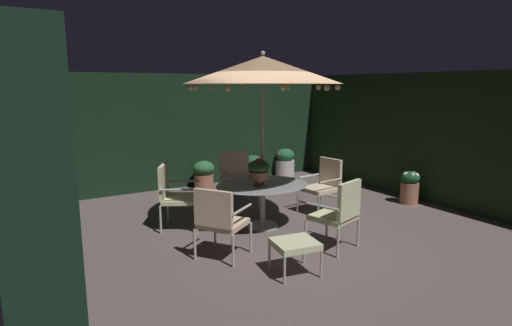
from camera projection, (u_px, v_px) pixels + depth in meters
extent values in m
cube|color=#5F504F|center=(275.00, 228.00, 6.87)|extent=(7.49, 7.42, 0.02)
cube|color=black|center=(190.00, 130.00, 9.63)|extent=(7.49, 0.30, 2.56)
cube|color=black|center=(18.00, 175.00, 4.81)|extent=(0.30, 7.42, 2.56)
cube|color=black|center=(423.00, 136.00, 8.46)|extent=(0.30, 7.42, 2.56)
cylinder|color=#BCB5AA|center=(262.00, 226.00, 6.88)|extent=(0.52, 0.52, 0.03)
cylinder|color=#BCB5AA|center=(262.00, 206.00, 6.82)|extent=(0.09, 0.09, 0.70)
ellipsoid|color=#939496|center=(263.00, 185.00, 6.76)|extent=(1.56, 1.30, 0.03)
cylinder|color=#B5B3AB|center=(263.00, 153.00, 6.66)|extent=(0.06, 0.06, 2.47)
cone|color=tan|center=(263.00, 70.00, 6.43)|extent=(2.47, 2.47, 0.42)
sphere|color=#B5B3AB|center=(263.00, 53.00, 6.38)|extent=(0.07, 0.07, 0.07)
sphere|color=#F9DB8C|center=(319.00, 87.00, 7.09)|extent=(0.08, 0.08, 0.08)
sphere|color=#F9DB8C|center=(288.00, 87.00, 7.51)|extent=(0.08, 0.08, 0.08)
sphere|color=#F9DB8C|center=(246.00, 87.00, 7.57)|extent=(0.08, 0.08, 0.08)
sphere|color=#F9DB8C|center=(214.00, 87.00, 7.24)|extent=(0.08, 0.08, 0.08)
sphere|color=#F9DB8C|center=(190.00, 87.00, 6.57)|extent=(0.08, 0.08, 0.08)
sphere|color=#F9DB8C|center=(195.00, 88.00, 5.85)|extent=(0.08, 0.08, 0.08)
sphere|color=#F9DB8C|center=(227.00, 88.00, 5.45)|extent=(0.08, 0.08, 0.08)
sphere|color=#F9DB8C|center=(283.00, 88.00, 5.37)|extent=(0.08, 0.08, 0.08)
sphere|color=#F9DB8C|center=(327.00, 88.00, 5.74)|extent=(0.08, 0.08, 0.08)
sphere|color=#F9DB8C|center=(338.00, 88.00, 6.36)|extent=(0.08, 0.08, 0.08)
cylinder|color=#A86B48|center=(259.00, 182.00, 6.64)|extent=(0.14, 0.14, 0.11)
cylinder|color=#A5694C|center=(259.00, 175.00, 6.62)|extent=(0.32, 0.32, 0.12)
ellipsoid|color=#284528|center=(259.00, 167.00, 6.59)|extent=(0.35, 0.35, 0.21)
sphere|color=#D72F44|center=(259.00, 162.00, 6.58)|extent=(0.12, 0.12, 0.12)
cylinder|color=#B3AEA8|center=(201.00, 209.00, 7.12)|extent=(0.04, 0.04, 0.45)
cylinder|color=#B3AEA8|center=(197.00, 220.00, 6.52)|extent=(0.04, 0.04, 0.45)
cylinder|color=#B3AEA8|center=(168.00, 209.00, 7.11)|extent=(0.04, 0.04, 0.45)
cylinder|color=#B3AEA8|center=(161.00, 220.00, 6.51)|extent=(0.04, 0.04, 0.45)
cube|color=beige|center=(181.00, 199.00, 6.77)|extent=(0.77, 0.79, 0.07)
cube|color=beige|center=(164.00, 181.00, 6.70)|extent=(0.34, 0.53, 0.54)
cylinder|color=#B3AEA8|center=(183.00, 181.00, 7.02)|extent=(0.49, 0.30, 0.04)
cylinder|color=#B3AEA8|center=(178.00, 190.00, 6.43)|extent=(0.49, 0.30, 0.04)
cylinder|color=#BBAFA6|center=(215.00, 232.00, 6.02)|extent=(0.04, 0.04, 0.43)
cylinder|color=#BBAFA6|center=(251.00, 238.00, 5.78)|extent=(0.04, 0.04, 0.43)
cylinder|color=#BBAFA6|center=(195.00, 244.00, 5.54)|extent=(0.04, 0.04, 0.43)
cylinder|color=#BBAFA6|center=(233.00, 251.00, 5.30)|extent=(0.04, 0.04, 0.43)
cube|color=beige|center=(223.00, 223.00, 5.61)|extent=(0.75, 0.76, 0.07)
cube|color=beige|center=(213.00, 209.00, 5.33)|extent=(0.36, 0.49, 0.48)
cylinder|color=#BBAFA6|center=(205.00, 204.00, 5.69)|extent=(0.44, 0.32, 0.04)
cylinder|color=#BBAFA6|center=(242.00, 209.00, 5.46)|extent=(0.44, 0.32, 0.04)
cylinder|color=#B3B3A4|center=(305.00, 234.00, 5.95)|extent=(0.04, 0.04, 0.42)
cylinder|color=#B3B3A4|center=(327.00, 224.00, 6.36)|extent=(0.04, 0.04, 0.42)
cylinder|color=#B3B3A4|center=(338.00, 243.00, 5.60)|extent=(0.04, 0.04, 0.42)
cylinder|color=#B3B3A4|center=(358.00, 232.00, 6.00)|extent=(0.04, 0.04, 0.42)
cube|color=beige|center=(333.00, 217.00, 5.93)|extent=(0.68, 0.66, 0.07)
cube|color=beige|center=(349.00, 200.00, 5.71)|extent=(0.53, 0.21, 0.52)
cylinder|color=#B3B3A4|center=(322.00, 206.00, 5.69)|extent=(0.18, 0.50, 0.04)
cylinder|color=#B3B3A4|center=(343.00, 198.00, 6.10)|extent=(0.18, 0.50, 0.04)
cylinder|color=#B4B1A9|center=(318.00, 207.00, 7.26)|extent=(0.04, 0.04, 0.40)
cylinder|color=#B4B1A9|center=(298.00, 201.00, 7.67)|extent=(0.04, 0.04, 0.40)
cylinder|color=#B4B1A9|center=(341.00, 202.00, 7.61)|extent=(0.04, 0.04, 0.40)
cylinder|color=#B4B1A9|center=(320.00, 196.00, 8.02)|extent=(0.04, 0.04, 0.40)
cube|color=beige|center=(319.00, 189.00, 7.60)|extent=(0.62, 0.58, 0.07)
cube|color=beige|center=(331.00, 172.00, 7.71)|extent=(0.11, 0.51, 0.50)
cylinder|color=#B4B1A9|center=(331.00, 181.00, 7.36)|extent=(0.56, 0.10, 0.04)
cylinder|color=#B4B1A9|center=(310.00, 176.00, 7.77)|extent=(0.56, 0.10, 0.04)
cylinder|color=#B6B5A7|center=(258.00, 196.00, 7.92)|extent=(0.04, 0.04, 0.45)
cylinder|color=#B6B5A7|center=(227.00, 199.00, 7.71)|extent=(0.04, 0.04, 0.45)
cylinder|color=#B6B5A7|center=(249.00, 190.00, 8.44)|extent=(0.04, 0.04, 0.45)
cylinder|color=#B6B5A7|center=(219.00, 192.00, 8.23)|extent=(0.04, 0.04, 0.45)
cube|color=beige|center=(238.00, 181.00, 8.03)|extent=(0.70, 0.66, 0.07)
cube|color=beige|center=(234.00, 164.00, 8.22)|extent=(0.59, 0.18, 0.52)
cylinder|color=#B6B5A7|center=(253.00, 168.00, 8.09)|extent=(0.14, 0.53, 0.04)
cylinder|color=#B6B5A7|center=(223.00, 170.00, 7.88)|extent=(0.14, 0.53, 0.04)
cylinder|color=#B6AFA3|center=(269.00, 256.00, 5.25)|extent=(0.03, 0.03, 0.34)
cylinder|color=#B6AFA3|center=(304.00, 251.00, 5.43)|extent=(0.03, 0.03, 0.34)
cylinder|color=#B6AFA3|center=(285.00, 271.00, 4.85)|extent=(0.03, 0.03, 0.34)
cylinder|color=#B6AFA3|center=(321.00, 264.00, 5.02)|extent=(0.03, 0.03, 0.34)
cube|color=beige|center=(295.00, 244.00, 5.10)|extent=(0.59, 0.55, 0.08)
cylinder|color=beige|center=(285.00, 168.00, 10.77)|extent=(0.48, 0.48, 0.41)
ellipsoid|color=#215D36|center=(285.00, 155.00, 10.71)|extent=(0.48, 0.48, 0.34)
sphere|color=red|center=(288.00, 151.00, 10.77)|extent=(0.11, 0.11, 0.11)
sphere|color=#C52B40|center=(283.00, 151.00, 10.85)|extent=(0.09, 0.09, 0.09)
sphere|color=red|center=(279.00, 155.00, 10.58)|extent=(0.10, 0.10, 0.10)
sphere|color=red|center=(287.00, 156.00, 10.59)|extent=(0.06, 0.06, 0.06)
cylinder|color=#A0654D|center=(409.00, 193.00, 8.22)|extent=(0.35, 0.35, 0.42)
ellipsoid|color=#184625|center=(410.00, 178.00, 8.17)|extent=(0.36, 0.36, 0.25)
sphere|color=silver|center=(414.00, 173.00, 8.20)|extent=(0.07, 0.07, 0.07)
sphere|color=silver|center=(410.00, 173.00, 8.23)|extent=(0.07, 0.07, 0.07)
sphere|color=silver|center=(404.00, 176.00, 8.25)|extent=(0.09, 0.09, 0.09)
sphere|color=silver|center=(406.00, 175.00, 8.13)|extent=(0.11, 0.11, 0.11)
sphere|color=silver|center=(413.00, 175.00, 8.04)|extent=(0.08, 0.08, 0.08)
sphere|color=beige|center=(416.00, 176.00, 8.08)|extent=(0.11, 0.11, 0.11)
cylinder|color=beige|center=(63.00, 199.00, 7.90)|extent=(0.34, 0.34, 0.36)
ellipsoid|color=#1B5C35|center=(62.00, 185.00, 7.85)|extent=(0.35, 0.35, 0.24)
sphere|color=#AD4082|center=(70.00, 182.00, 7.89)|extent=(0.09, 0.09, 0.09)
sphere|color=#B43773|center=(61.00, 181.00, 7.92)|extent=(0.08, 0.08, 0.08)
sphere|color=#B13C71|center=(54.00, 182.00, 7.79)|extent=(0.11, 0.11, 0.11)
sphere|color=#A83B8E|center=(64.00, 184.00, 7.75)|extent=(0.08, 0.08, 0.08)
cylinder|color=#AC6A50|center=(204.00, 181.00, 9.46)|extent=(0.44, 0.44, 0.32)
ellipsoid|color=#2E6236|center=(204.00, 168.00, 9.40)|extent=(0.49, 0.49, 0.34)
sphere|color=#F7C750|center=(208.00, 166.00, 9.50)|extent=(0.07, 0.07, 0.07)
sphere|color=#F6C65A|center=(199.00, 166.00, 9.51)|extent=(0.10, 0.10, 0.10)
sphere|color=yellow|center=(202.00, 169.00, 9.28)|extent=(0.11, 0.11, 0.11)
cylinder|color=#A15F4E|center=(253.00, 174.00, 10.04)|extent=(0.37, 0.37, 0.39)
ellipsoid|color=#25502D|center=(253.00, 162.00, 9.98)|extent=(0.44, 0.44, 0.30)
sphere|color=yellow|center=(257.00, 159.00, 10.07)|extent=(0.11, 0.11, 0.11)
sphere|color=yellow|center=(253.00, 159.00, 10.07)|extent=(0.09, 0.09, 0.09)
sphere|color=yellow|center=(249.00, 157.00, 10.02)|extent=(0.06, 0.06, 0.06)
sphere|color=yellow|center=(248.00, 161.00, 9.89)|extent=(0.08, 0.08, 0.08)
sphere|color=yellow|center=(253.00, 161.00, 9.83)|extent=(0.09, 0.09, 0.09)
sphere|color=#F5D250|center=(259.00, 161.00, 9.95)|extent=(0.06, 0.06, 0.06)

